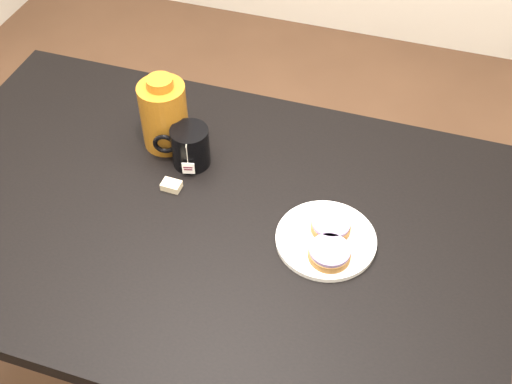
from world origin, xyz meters
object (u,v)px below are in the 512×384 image
plate (326,239)px  mug (189,146)px  table (202,235)px  bagel_back (331,226)px  teabag_pouch (171,186)px  bagel_package (164,114)px  bagel_front (330,253)px

plate → mug: bearing=159.2°
table → bagel_back: size_ratio=11.62×
plate → teabag_pouch: (-0.39, 0.05, 0.00)m
bagel_package → teabag_pouch: bearing=-63.5°
bagel_back → bagel_package: (-0.46, 0.17, 0.07)m
plate → table: bearing=-179.2°
plate → bagel_package: size_ratio=1.12×
mug → teabag_pouch: mug is taller
bagel_front → mug: 0.44m
bagel_back → bagel_package: 0.50m
plate → teabag_pouch: 0.39m
plate → bagel_package: 0.50m
table → teabag_pouch: 0.14m
table → mug: mug is taller
table → bagel_package: 0.31m
table → bagel_back: 0.32m
table → plate: plate is taller
plate → teabag_pouch: bearing=173.3°
bagel_front → mug: size_ratio=0.79×
bagel_front → bagel_package: 0.54m
table → mug: 0.21m
bagel_back → teabag_pouch: size_ratio=2.68×
bagel_back → teabag_pouch: (-0.39, 0.02, -0.02)m
table → teabag_pouch: bearing=151.3°
plate → mug: 0.40m
mug → teabag_pouch: bearing=-110.5°
mug → teabag_pouch: 0.11m
mug → bagel_front: bearing=-40.4°
bagel_front → mug: mug is taller
bagel_back → mug: mug is taller
bagel_package → bagel_front: bearing=-26.8°
mug → bagel_back: bearing=-31.5°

